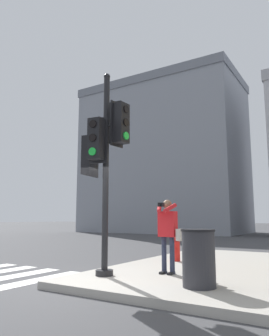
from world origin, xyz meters
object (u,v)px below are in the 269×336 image
(traffic_signal_pole, at_px, (106,147))
(fire_hydrant, at_px, (177,249))
(person_photographer, at_px, (168,229))
(trash_bin, at_px, (199,258))

(traffic_signal_pole, bearing_deg, fire_hydrant, 83.82)
(traffic_signal_pole, relative_size, person_photographer, 2.80)
(fire_hydrant, bearing_deg, trash_bin, -58.80)
(person_photographer, height_order, trash_bin, person_photographer)
(traffic_signal_pole, xyz_separation_m, trash_bin, (2.16, -0.05, -2.30))
(fire_hydrant, height_order, trash_bin, trash_bin)
(traffic_signal_pole, xyz_separation_m, person_photographer, (1.07, 0.95, -1.84))
(traffic_signal_pole, distance_m, trash_bin, 3.16)
(traffic_signal_pole, bearing_deg, person_photographer, 41.64)
(traffic_signal_pole, distance_m, fire_hydrant, 3.89)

